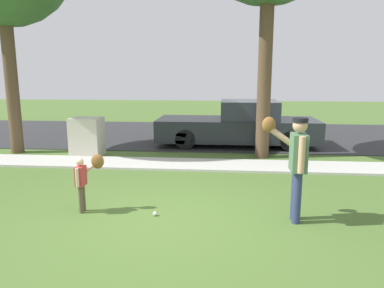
{
  "coord_description": "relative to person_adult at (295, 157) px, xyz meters",
  "views": [
    {
      "loc": [
        0.97,
        -5.45,
        2.33
      ],
      "look_at": [
        0.34,
        1.4,
        1.0
      ],
      "focal_mm": 33.73,
      "sensor_mm": 36.0,
      "label": 1
    }
  ],
  "objects": [
    {
      "name": "sidewalk_strip",
      "position": [
        -2.08,
        3.42,
        -1.02
      ],
      "size": [
        36.0,
        1.2,
        0.06
      ],
      "primitive_type": "cube",
      "color": "beige",
      "rests_on": "ground"
    },
    {
      "name": "parked_pickup_dark",
      "position": [
        -0.64,
        6.27,
        -0.38
      ],
      "size": [
        5.2,
        1.95,
        1.48
      ],
      "rotation": [
        0.0,
        0.0,
        3.14
      ],
      "color": "#23282D",
      "rests_on": "road_surface"
    },
    {
      "name": "utility_cabinet",
      "position": [
        -5.08,
        4.32,
        -0.49
      ],
      "size": [
        0.85,
        0.72,
        1.11
      ],
      "primitive_type": "cube",
      "color": "beige",
      "rests_on": "ground"
    },
    {
      "name": "baseball",
      "position": [
        -2.25,
        -0.02,
        -1.01
      ],
      "size": [
        0.07,
        0.07,
        0.07
      ],
      "primitive_type": "sphere",
      "color": "white",
      "rests_on": "ground"
    },
    {
      "name": "road_surface",
      "position": [
        -2.08,
        8.42,
        -1.04
      ],
      "size": [
        36.0,
        6.8,
        0.02
      ],
      "primitive_type": "cube",
      "color": "#2D2D30",
      "rests_on": "ground"
    },
    {
      "name": "person_adult",
      "position": [
        0.0,
        0.0,
        0.0
      ],
      "size": [
        0.67,
        0.63,
        1.68
      ],
      "rotation": [
        0.0,
        0.0,
        3.12
      ],
      "color": "navy",
      "rests_on": "ground"
    },
    {
      "name": "ground_plane",
      "position": [
        -2.08,
        3.32,
        -1.05
      ],
      "size": [
        48.0,
        48.0,
        0.0
      ],
      "primitive_type": "plane",
      "color": "#4C6B2D"
    },
    {
      "name": "person_child",
      "position": [
        -3.45,
        0.08,
        -0.4
      ],
      "size": [
        0.43,
        0.38,
        1.0
      ],
      "rotation": [
        0.0,
        0.0,
        6.27
      ],
      "color": "brown",
      "rests_on": "ground"
    }
  ]
}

